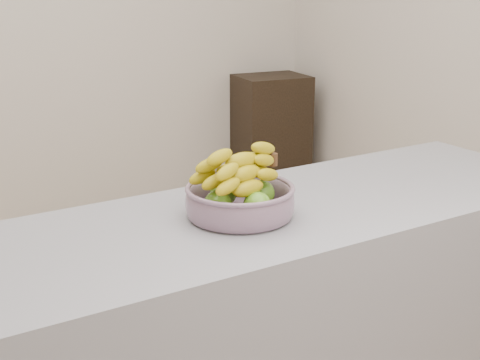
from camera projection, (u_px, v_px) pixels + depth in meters
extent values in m
cube|color=silver|center=(8.00, 2.00, 3.74)|extent=(4.00, 0.05, 2.70)
cube|color=#96949C|center=(259.00, 359.00, 1.92)|extent=(2.00, 0.60, 0.90)
cube|color=black|center=(271.00, 135.00, 4.67)|extent=(0.51, 0.43, 0.84)
cylinder|color=#9199AE|center=(240.00, 214.00, 1.75)|extent=(0.24, 0.24, 0.01)
torus|color=#9199AE|center=(240.00, 188.00, 1.73)|extent=(0.29, 0.29, 0.01)
sphere|color=#4E8216|center=(257.00, 206.00, 1.68)|extent=(0.07, 0.07, 0.07)
sphere|color=#4E8216|center=(261.00, 194.00, 1.78)|extent=(0.07, 0.07, 0.07)
sphere|color=#4E8216|center=(224.00, 192.00, 1.79)|extent=(0.07, 0.07, 0.07)
sphere|color=#4E8216|center=(218.00, 205.00, 1.69)|extent=(0.07, 0.07, 0.07)
ellipsoid|color=yellow|center=(248.00, 188.00, 1.68)|extent=(0.18, 0.08, 0.04)
ellipsoid|color=yellow|center=(237.00, 184.00, 1.72)|extent=(0.18, 0.06, 0.04)
ellipsoid|color=yellow|center=(227.00, 180.00, 1.75)|extent=(0.18, 0.04, 0.04)
ellipsoid|color=yellow|center=(246.00, 174.00, 1.69)|extent=(0.18, 0.09, 0.04)
ellipsoid|color=yellow|center=(234.00, 169.00, 1.73)|extent=(0.18, 0.06, 0.04)
ellipsoid|color=yellow|center=(242.00, 160.00, 1.71)|extent=(0.18, 0.06, 0.04)
cylinder|color=#472B16|center=(272.00, 159.00, 1.77)|extent=(0.03, 0.03, 0.03)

